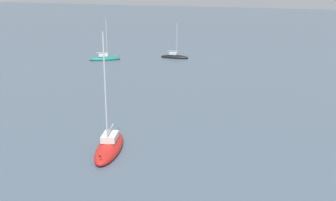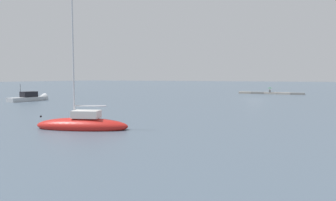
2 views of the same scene
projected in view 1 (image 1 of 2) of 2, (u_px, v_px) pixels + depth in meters
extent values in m
ellipsoid|color=black|center=(175.00, 57.00, 89.56)|extent=(2.29, 6.41, 1.08)
cube|color=silver|center=(173.00, 54.00, 89.44)|extent=(1.21, 1.84, 0.49)
cylinder|color=silver|center=(177.00, 39.00, 88.30)|extent=(0.11, 0.11, 6.87)
cylinder|color=silver|center=(172.00, 51.00, 89.38)|extent=(0.26, 2.20, 0.08)
sphere|color=black|center=(187.00, 55.00, 88.47)|extent=(0.14, 0.14, 0.14)
ellipsoid|color=#197266|center=(105.00, 59.00, 87.24)|extent=(5.65, 6.46, 1.15)
cube|color=white|center=(103.00, 55.00, 86.93)|extent=(2.06, 2.19, 0.53)
cylinder|color=silver|center=(107.00, 37.00, 86.08)|extent=(0.12, 0.12, 8.19)
cylinder|color=silver|center=(102.00, 52.00, 86.69)|extent=(1.52, 1.90, 0.09)
sphere|color=black|center=(119.00, 56.00, 87.79)|extent=(0.15, 0.15, 0.15)
ellipsoid|color=red|center=(109.00, 148.00, 39.67)|extent=(8.36, 4.86, 1.38)
cube|color=silver|center=(110.00, 137.00, 39.78)|extent=(2.59, 2.06, 0.63)
cylinder|color=silver|center=(105.00, 90.00, 37.39)|extent=(0.14, 0.14, 10.69)
cylinder|color=silver|center=(110.00, 129.00, 39.92)|extent=(2.69, 1.04, 0.10)
sphere|color=black|center=(100.00, 156.00, 35.91)|extent=(0.18, 0.18, 0.18)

